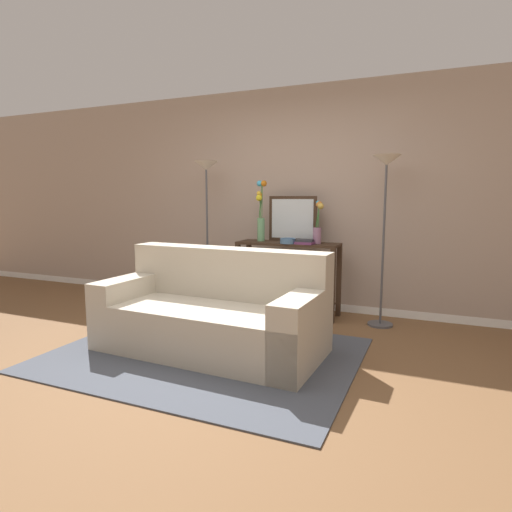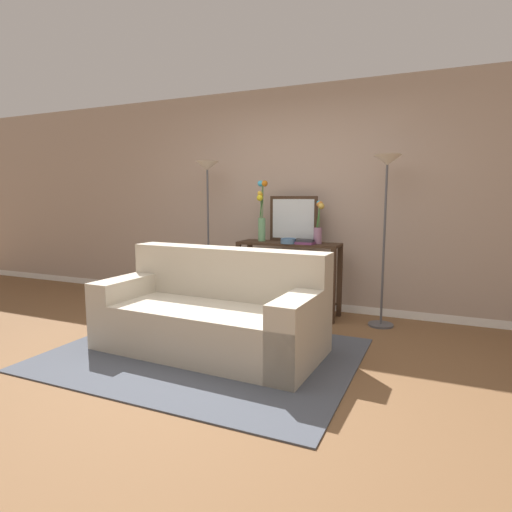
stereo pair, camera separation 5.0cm
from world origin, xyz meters
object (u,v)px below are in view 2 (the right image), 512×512
(fruit_bowl, at_px, (289,241))
(book_row_under_console, at_px, (261,306))
(couch, at_px, (212,315))
(vase_short_flowers, at_px, (319,225))
(book_stack, at_px, (305,242))
(console_table, at_px, (288,266))
(floor_lamp_left, at_px, (208,193))
(vase_tall_flowers, at_px, (262,213))
(floor_lamp_right, at_px, (386,193))
(wall_mirror, at_px, (293,219))

(fruit_bowl, height_order, book_row_under_console, fruit_bowl)
(couch, xyz_separation_m, vase_short_flowers, (0.57, 1.35, 0.73))
(book_row_under_console, bearing_deg, couch, -85.21)
(book_stack, bearing_deg, console_table, 153.30)
(floor_lamp_left, height_order, book_row_under_console, floor_lamp_left)
(couch, distance_m, vase_tall_flowers, 1.62)
(floor_lamp_left, distance_m, book_row_under_console, 1.50)
(floor_lamp_right, distance_m, vase_tall_flowers, 1.41)
(console_table, relative_size, vase_tall_flowers, 1.66)
(console_table, distance_m, wall_mirror, 0.55)
(vase_tall_flowers, bearing_deg, floor_lamp_left, -175.87)
(floor_lamp_right, height_order, fruit_bowl, floor_lamp_right)
(book_row_under_console, bearing_deg, vase_short_flowers, 0.16)
(floor_lamp_left, xyz_separation_m, vase_tall_flowers, (0.69, 0.05, -0.23))
(console_table, relative_size, book_stack, 5.64)
(wall_mirror, relative_size, vase_short_flowers, 1.22)
(floor_lamp_left, distance_m, vase_tall_flowers, 0.73)
(couch, distance_m, console_table, 1.39)
(console_table, bearing_deg, couch, -99.56)
(fruit_bowl, bearing_deg, floor_lamp_left, 175.67)
(console_table, xyz_separation_m, vase_tall_flowers, (-0.34, 0.02, 0.59))
(vase_tall_flowers, distance_m, book_row_under_console, 1.10)
(wall_mirror, height_order, book_stack, wall_mirror)
(console_table, xyz_separation_m, fruit_bowl, (0.04, -0.11, 0.30))
(couch, relative_size, wall_mirror, 3.46)
(floor_lamp_left, relative_size, vase_short_flowers, 3.76)
(floor_lamp_left, bearing_deg, couch, -58.76)
(console_table, bearing_deg, wall_mirror, 90.20)
(couch, xyz_separation_m, wall_mirror, (0.23, 1.50, 0.78))
(fruit_bowl, bearing_deg, book_stack, -0.68)
(vase_tall_flowers, bearing_deg, wall_mirror, 21.37)
(floor_lamp_right, xyz_separation_m, wall_mirror, (-1.05, 0.18, -0.29))
(fruit_bowl, relative_size, book_stack, 0.85)
(console_table, relative_size, fruit_bowl, 6.64)
(couch, height_order, console_table, couch)
(vase_short_flowers, relative_size, fruit_bowl, 2.69)
(couch, bearing_deg, floor_lamp_right, 46.01)
(wall_mirror, bearing_deg, floor_lamp_right, -9.92)
(couch, height_order, fruit_bowl, fruit_bowl)
(floor_lamp_right, distance_m, book_row_under_console, 1.92)
(floor_lamp_right, bearing_deg, floor_lamp_left, 180.00)
(couch, relative_size, vase_tall_flowers, 2.83)
(couch, height_order, floor_lamp_left, floor_lamp_left)
(floor_lamp_right, distance_m, fruit_bowl, 1.14)
(floor_lamp_left, height_order, wall_mirror, floor_lamp_left)
(floor_lamp_right, relative_size, fruit_bowl, 10.07)
(book_row_under_console, bearing_deg, floor_lamp_left, -177.33)
(vase_short_flowers, xyz_separation_m, book_stack, (-0.11, -0.12, -0.18))
(console_table, distance_m, vase_tall_flowers, 0.68)
(wall_mirror, xyz_separation_m, book_row_under_console, (-0.34, -0.15, -1.04))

